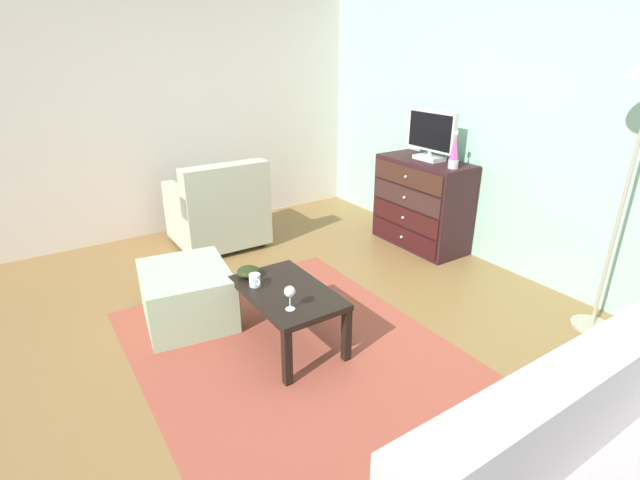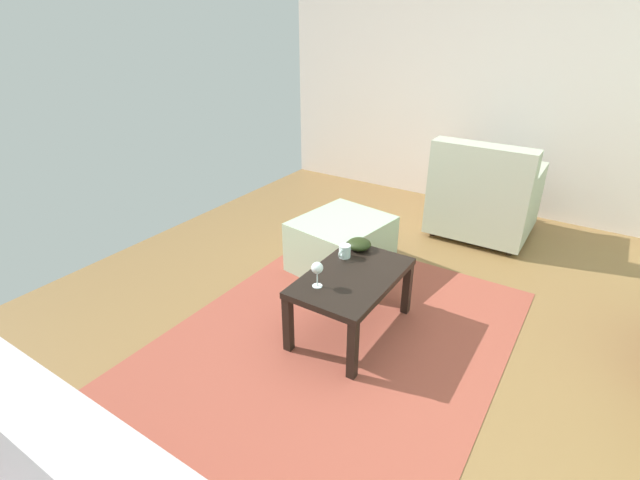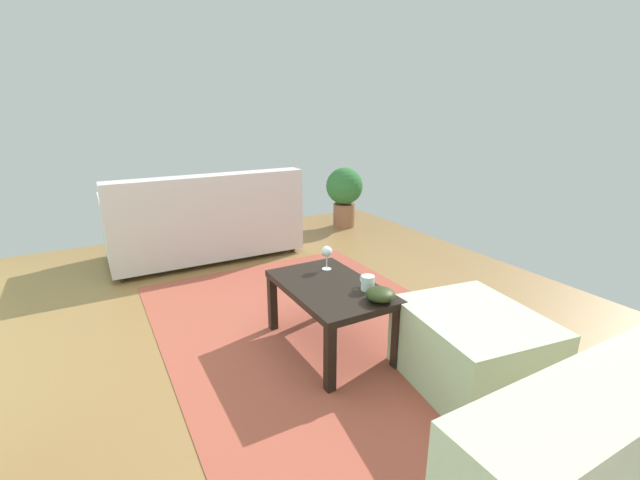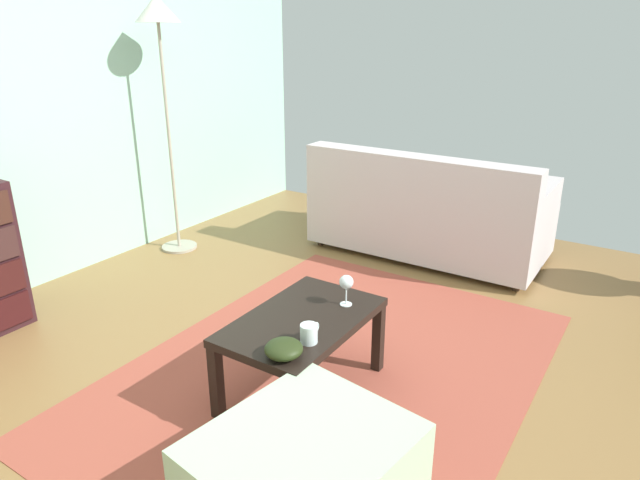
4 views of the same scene
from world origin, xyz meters
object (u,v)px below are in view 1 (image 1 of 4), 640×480
Objects in this scene: dresser at (422,203)px; tv at (431,135)px; lava_lamp at (454,152)px; wine_glass at (290,292)px; coffee_table at (287,298)px; ottoman at (187,295)px; armchair at (219,211)px; mug at (255,280)px; bowl_decorative at (248,272)px.

tv is (0.02, 0.02, 0.68)m from dresser.
lava_lamp is (0.38, -0.04, 0.59)m from dresser.
wine_glass is at bearing -73.12° from lava_lamp.
ottoman is at bearing -145.15° from coffee_table.
mug is at bearing -14.24° from armchair.
armchair is (-1.72, 0.44, -0.09)m from mug.
coffee_table is at bearing 42.64° from mug.
wine_glass is at bearing -10.54° from armchair.
ottoman is at bearing -96.48° from lava_lamp.
ottoman is (-0.36, -0.34, -0.24)m from bowl_decorative.
armchair is 1.44m from ottoman.
ottoman is (-0.90, -0.36, -0.32)m from wine_glass.
mug is (-0.39, -0.04, -0.07)m from wine_glass.
coffee_table is 0.35m from bowl_decorative.
mug is 0.16× the size of ottoman.
coffee_table is (0.78, -1.99, -0.09)m from dresser.
tv is at bearing 114.81° from wine_glass.
wine_glass is 0.98× the size of bowl_decorative.
mug is at bearing 31.97° from ottoman.
wine_glass reaches higher than mug.
mug reaches higher than coffee_table.
tv is 2.41m from wine_glass.
mug is at bearing -137.36° from coffee_table.
mug is at bearing -173.52° from wine_glass.
armchair is at bearing 165.26° from bowl_decorative.
coffee_table is 0.30m from wine_glass.
wine_glass is at bearing -25.24° from coffee_table.
mug is at bearing -74.71° from tv.
bowl_decorative is (-0.15, 0.02, -0.01)m from mug.
coffee_table is at bearing -69.45° from tv.
lava_lamp is (0.36, -0.07, -0.09)m from tv.
dresser is at bearing 106.03° from mug.
lava_lamp is 2.20m from wine_glass.
tv is at bearing 56.81° from armchair.
tv reaches higher than coffee_table.
coffee_table is 0.83m from ottoman.
armchair is at bearing -123.01° from dresser.
tv is 5.05× the size of mug.
armchair reaches higher than coffee_table.
bowl_decorative is 0.18× the size of armchair.
wine_glass is (0.62, -2.05, -0.50)m from lava_lamp.
lava_lamp is 2.57m from ottoman.
bowl_decorative is at bearing -158.24° from coffee_table.
tv is at bearing 110.55° from coffee_table.
dresser is at bearing 115.57° from wine_glass.
armchair is 1.26× the size of ottoman.
armchair is (-1.13, -1.73, -0.76)m from tv.
tv is at bearing 101.59° from bowl_decorative.
lava_lamp is at bearing 106.88° from wine_glass.
mug is 0.13× the size of armchair.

